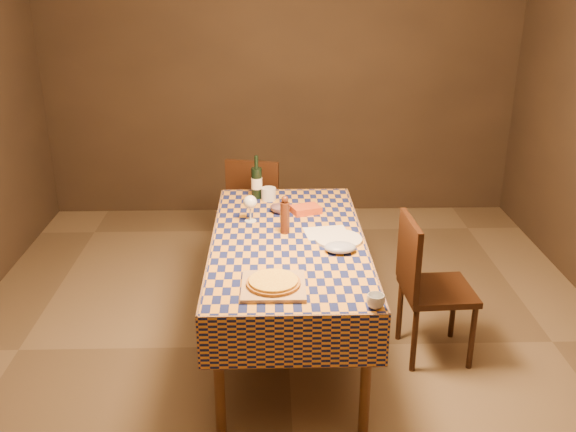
% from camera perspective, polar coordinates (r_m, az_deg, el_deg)
% --- Properties ---
extents(room, '(5.00, 5.10, 2.70)m').
position_cam_1_polar(room, '(3.74, 0.02, 6.14)').
color(room, brown).
rests_on(room, ground).
extents(dining_table, '(0.94, 1.84, 0.77)m').
position_cam_1_polar(dining_table, '(3.96, 0.02, -3.04)').
color(dining_table, brown).
rests_on(dining_table, ground).
extents(cutting_board, '(0.34, 0.34, 0.02)m').
position_cam_1_polar(cutting_board, '(3.35, -1.30, -6.25)').
color(cutting_board, tan).
rests_on(cutting_board, dining_table).
extents(pizza, '(0.33, 0.33, 0.03)m').
position_cam_1_polar(pizza, '(3.34, -1.30, -5.89)').
color(pizza, '#A6631B').
rests_on(pizza, cutting_board).
extents(pepper_mill, '(0.06, 0.06, 0.25)m').
position_cam_1_polar(pepper_mill, '(3.97, -0.28, 0.02)').
color(pepper_mill, '#492111').
rests_on(pepper_mill, dining_table).
extents(bowl, '(0.14, 0.14, 0.04)m').
position_cam_1_polar(bowl, '(4.34, -0.68, 0.61)').
color(bowl, '#593F4A').
rests_on(bowl, dining_table).
extents(wine_glass, '(0.10, 0.10, 0.18)m').
position_cam_1_polar(wine_glass, '(4.16, -3.38, 1.15)').
color(wine_glass, white).
rests_on(wine_glass, dining_table).
extents(wine_bottle, '(0.09, 0.09, 0.31)m').
position_cam_1_polar(wine_bottle, '(4.58, -2.80, 3.02)').
color(wine_bottle, black).
rests_on(wine_bottle, dining_table).
extents(deli_tub, '(0.11, 0.11, 0.09)m').
position_cam_1_polar(deli_tub, '(4.56, -1.74, 1.98)').
color(deli_tub, silver).
rests_on(deli_tub, dining_table).
extents(takeout_container, '(0.22, 0.19, 0.05)m').
position_cam_1_polar(takeout_container, '(4.33, 1.60, 0.58)').
color(takeout_container, '#C34419').
rests_on(takeout_container, dining_table).
extents(white_plate, '(0.35, 0.35, 0.02)m').
position_cam_1_polar(white_plate, '(3.92, 4.51, -2.08)').
color(white_plate, white).
rests_on(white_plate, dining_table).
extents(tumbler, '(0.12, 0.12, 0.07)m').
position_cam_1_polar(tumbler, '(3.19, 7.80, -7.52)').
color(tumbler, silver).
rests_on(tumbler, dining_table).
extents(flour_patch, '(0.29, 0.24, 0.00)m').
position_cam_1_polar(flour_patch, '(4.02, 3.44, -1.48)').
color(flour_patch, silver).
rests_on(flour_patch, dining_table).
extents(flour_bag, '(0.23, 0.20, 0.05)m').
position_cam_1_polar(flour_bag, '(3.76, 4.65, -2.80)').
color(flour_bag, '#959FBF').
rests_on(flour_bag, dining_table).
extents(chair_far, '(0.51, 0.51, 0.93)m').
position_cam_1_polar(chair_far, '(5.17, -2.84, 0.95)').
color(chair_far, black).
rests_on(chair_far, ground).
extents(chair_right, '(0.45, 0.44, 0.93)m').
position_cam_1_polar(chair_right, '(4.05, 12.12, -5.65)').
color(chair_right, black).
rests_on(chair_right, ground).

